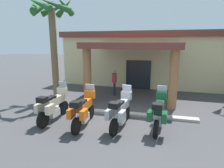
{
  "coord_description": "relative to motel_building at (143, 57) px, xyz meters",
  "views": [
    {
      "loc": [
        1.45,
        -7.88,
        3.43
      ],
      "look_at": [
        -0.96,
        1.87,
        1.2
      ],
      "focal_mm": 30.68,
      "sensor_mm": 36.0,
      "label": 1
    }
  ],
  "objects": [
    {
      "name": "motorcycle_green",
      "position": [
        1.44,
        -8.99,
        -1.45
      ],
      "size": [
        0.74,
        2.21,
        1.61
      ],
      "rotation": [
        0.0,
        0.0,
        1.47
      ],
      "color": "black",
      "rests_on": "ground_plane"
    },
    {
      "name": "palm_tree_roadside",
      "position": [
        -4.57,
        -6.32,
        2.26
      ],
      "size": [
        2.57,
        2.6,
        5.99
      ],
      "color": "brown",
      "rests_on": "ground_plane"
    },
    {
      "name": "motorcycle_silver",
      "position": [
        -0.06,
        -9.23,
        -1.45
      ],
      "size": [
        0.79,
        2.21,
        1.61
      ],
      "rotation": [
        0.0,
        0.0,
        1.44
      ],
      "color": "black",
      "rests_on": "ground_plane"
    },
    {
      "name": "curb_strip",
      "position": [
        -0.81,
        -7.84,
        -2.09
      ],
      "size": [
        8.0,
        0.36,
        0.12
      ],
      "primitive_type": "cube",
      "color": "#ADA89E",
      "rests_on": "ground_plane"
    },
    {
      "name": "motorcycle_cream",
      "position": [
        -3.05,
        -9.25,
        -1.45
      ],
      "size": [
        0.73,
        2.21,
        1.61
      ],
      "rotation": [
        0.0,
        0.0,
        1.51
      ],
      "color": "black",
      "rests_on": "ground_plane"
    },
    {
      "name": "pedestrian",
      "position": [
        -1.39,
        -4.58,
        -1.16
      ],
      "size": [
        0.32,
        0.51,
        1.71
      ],
      "rotation": [
        0.0,
        0.0,
        3.44
      ],
      "color": "black",
      "rests_on": "ground_plane"
    },
    {
      "name": "motorcycle_orange",
      "position": [
        -1.56,
        -9.46,
        -1.45
      ],
      "size": [
        0.7,
        2.21,
        1.61
      ],
      "rotation": [
        0.0,
        0.0,
        1.57
      ],
      "color": "black",
      "rests_on": "ground_plane"
    },
    {
      "name": "ground_plane",
      "position": [
        -0.1,
        -8.48,
        -2.15
      ],
      "size": [
        80.0,
        80.0,
        0.0
      ],
      "primitive_type": "plane",
      "color": "#424244"
    },
    {
      "name": "motel_building",
      "position": [
        0.0,
        0.0,
        0.0
      ],
      "size": [
        12.85,
        9.97,
        4.19
      ],
      "rotation": [
        0.0,
        0.0,
        -0.04
      ],
      "color": "beige",
      "rests_on": "ground_plane"
    }
  ]
}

